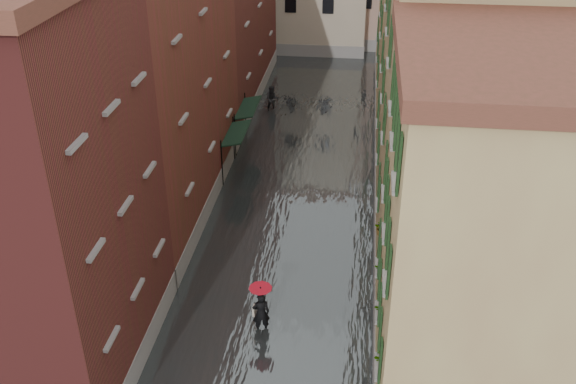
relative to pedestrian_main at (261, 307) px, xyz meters
The scene contains 12 objects.
ground 1.23m from the pedestrian_main, 42.48° to the right, with size 120.00×120.00×0.00m, color #545457.
floodwater 12.85m from the pedestrian_main, 89.04° to the left, with size 10.00×60.00×0.20m, color #3E4445.
building_left_near 8.89m from the pedestrian_main, 162.06° to the right, with size 6.00×8.00×13.00m, color maroon.
building_left_mid 12.21m from the pedestrian_main, 127.62° to the left, with size 6.00×14.00×12.50m, color maroon.
building_right_near 8.81m from the pedestrian_main, 16.93° to the right, with size 6.00×8.00×11.50m, color #A78356.
building_right_mid 12.56m from the pedestrian_main, 50.66° to the left, with size 6.00×14.00×13.00m, color #96815A.
building_right_far 25.29m from the pedestrian_main, 73.14° to the left, with size 6.00×16.00×11.50m, color #A78356.
awning_near 12.81m from the pedestrian_main, 104.86° to the left, with size 1.09×3.19×2.80m.
awning_far 16.33m from the pedestrian_main, 101.58° to the left, with size 1.09×3.36×2.80m.
window_planters 5.00m from the pedestrian_main, 11.82° to the right, with size 0.59×7.98×0.84m.
pedestrian_main is the anchor object (origin of this frame).
pedestrian_far 21.67m from the pedestrian_main, 96.98° to the left, with size 0.89×0.69×1.83m, color black.
Camera 1 is at (3.00, -18.10, 16.56)m, focal length 40.00 mm.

